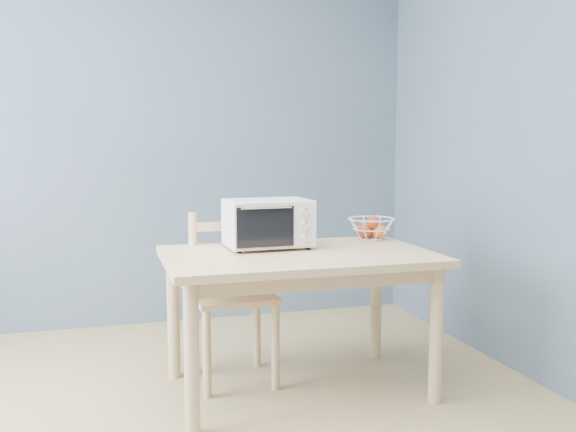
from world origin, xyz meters
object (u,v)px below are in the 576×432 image
object	(u,v)px
dining_table	(298,271)
fruit_basket	(371,228)
dining_chair	(231,298)
toaster_oven	(265,223)

from	to	relation	value
dining_table	fruit_basket	xyz separation A→B (m)	(0.55, 0.31, 0.17)
dining_table	dining_chair	distance (m)	0.45
toaster_oven	dining_chair	distance (m)	0.47
toaster_oven	fruit_basket	world-z (taller)	toaster_oven
toaster_oven	fruit_basket	xyz separation A→B (m)	(0.69, 0.13, -0.07)
dining_chair	toaster_oven	bearing A→B (deg)	-27.50
dining_table	dining_chair	world-z (taller)	dining_chair
toaster_oven	dining_chair	xyz separation A→B (m)	(-0.17, 0.08, -0.43)
toaster_oven	dining_chair	world-z (taller)	toaster_oven
dining_chair	dining_table	bearing A→B (deg)	-42.53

